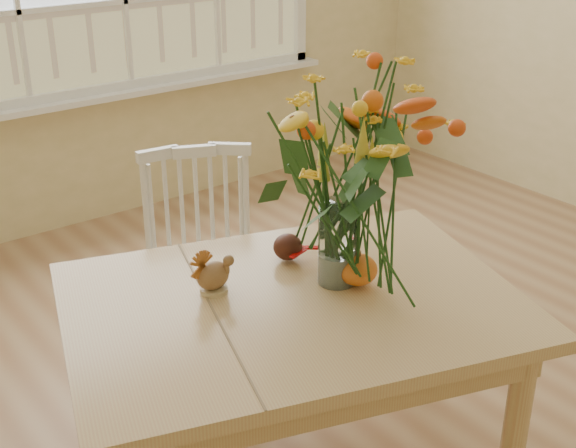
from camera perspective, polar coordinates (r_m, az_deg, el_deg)
floor at (r=2.91m, az=10.45°, el=-12.82°), size 4.00×4.50×0.01m
dining_table at (r=2.19m, az=0.32°, el=-7.59°), size 1.45×1.22×0.67m
windsor_chair at (r=2.79m, az=-6.37°, el=-2.46°), size 0.52×0.51×0.86m
flower_vase at (r=2.08m, az=3.84°, el=4.62°), size 0.51×0.51×0.61m
pumpkin at (r=2.20m, az=5.17°, el=-3.48°), size 0.11×0.11×0.09m
turkey_figurine at (r=2.16m, az=-5.56°, el=-3.84°), size 0.11×0.08×0.12m
dark_gourd at (r=2.33m, az=-0.01°, el=-1.80°), size 0.13×0.10×0.08m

